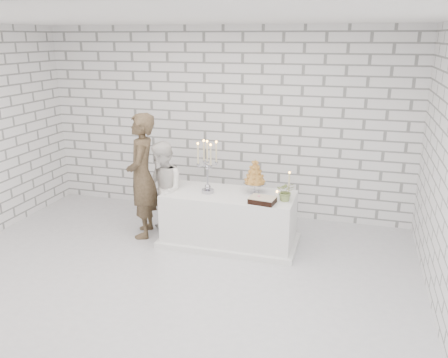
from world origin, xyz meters
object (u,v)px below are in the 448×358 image
(cake_table, at_px, (229,219))
(groom, at_px, (142,176))
(candelabra, at_px, (207,167))
(bride, at_px, (163,191))
(croquembouche, at_px, (255,176))

(cake_table, height_order, groom, groom)
(cake_table, bearing_deg, groom, -177.98)
(groom, xyz_separation_m, candelabra, (0.99, -0.01, 0.22))
(cake_table, relative_size, bride, 1.27)
(cake_table, relative_size, candelabra, 2.42)
(candelabra, bearing_deg, bride, 177.48)
(groom, bearing_deg, cake_table, 74.82)
(cake_table, xyz_separation_m, groom, (-1.29, -0.05, 0.53))
(groom, distance_m, candelabra, 1.01)
(candelabra, bearing_deg, groom, 179.60)
(croquembouche, bearing_deg, cake_table, -160.95)
(candelabra, bearing_deg, cake_table, 10.03)
(groom, xyz_separation_m, croquembouche, (1.62, 0.16, 0.09))
(groom, bearing_deg, bride, 77.22)
(groom, distance_m, croquembouche, 1.63)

